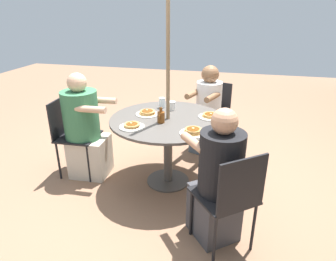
# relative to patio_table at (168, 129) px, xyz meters

# --- Properties ---
(ground_plane) EXTENTS (12.00, 12.00, 0.00)m
(ground_plane) POSITION_rel_patio_table_xyz_m (0.00, 0.00, -0.63)
(ground_plane) COLOR #8C664C
(patio_table) EXTENTS (1.20, 1.20, 0.75)m
(patio_table) POSITION_rel_patio_table_xyz_m (0.00, 0.00, 0.00)
(patio_table) COLOR #4C4742
(patio_table) RESTS_ON ground
(umbrella_pole) EXTENTS (0.04, 0.04, 2.33)m
(umbrella_pole) POSITION_rel_patio_table_xyz_m (0.00, 0.00, 0.54)
(umbrella_pole) COLOR #846B4C
(umbrella_pole) RESTS_ON ground
(patio_chair_north) EXTENTS (0.44, 0.44, 0.88)m
(patio_chair_north) POSITION_rel_patio_table_xyz_m (0.05, -1.11, -0.12)
(patio_chair_north) COLOR black
(patio_chair_north) RESTS_ON ground
(diner_north) EXTENTS (0.40, 0.56, 1.18)m
(diner_north) POSITION_rel_patio_table_xyz_m (0.04, -0.94, -0.10)
(diner_north) COLOR beige
(diner_north) RESTS_ON ground
(patio_chair_east) EXTENTS (0.59, 0.59, 0.88)m
(patio_chair_east) POSITION_rel_patio_table_xyz_m (0.87, 0.69, -0.12)
(patio_chair_east) COLOR black
(patio_chair_east) RESTS_ON ground
(diner_east) EXTENTS (0.58, 0.56, 1.15)m
(diner_east) POSITION_rel_patio_table_xyz_m (0.74, 0.58, -0.10)
(diner_east) COLOR #3D3D42
(diner_east) RESTS_ON ground
(patio_chair_south) EXTENTS (0.54, 0.54, 0.88)m
(patio_chair_south) POSITION_rel_patio_table_xyz_m (-1.04, 0.37, -0.12)
(patio_chair_south) COLOR black
(patio_chair_south) RESTS_ON ground
(diner_south) EXTENTS (0.55, 0.46, 1.14)m
(diner_south) POSITION_rel_patio_table_xyz_m (-0.89, 0.31, -0.10)
(diner_south) COLOR slate
(diner_south) RESTS_ON ground
(pancake_plate_a) EXTENTS (0.24, 0.24, 0.05)m
(pancake_plate_a) POSITION_rel_patio_table_xyz_m (-0.06, -0.24, 0.13)
(pancake_plate_a) COLOR silver
(pancake_plate_a) RESTS_ON patio_table
(pancake_plate_b) EXTENTS (0.24, 0.24, 0.05)m
(pancake_plate_b) POSITION_rel_patio_table_xyz_m (-0.14, 0.41, 0.13)
(pancake_plate_b) COLOR silver
(pancake_plate_b) RESTS_ON patio_table
(pancake_plate_c) EXTENTS (0.24, 0.24, 0.06)m
(pancake_plate_c) POSITION_rel_patio_table_xyz_m (0.33, 0.31, 0.14)
(pancake_plate_c) COLOR silver
(pancake_plate_c) RESTS_ON patio_table
(pancake_plate_d) EXTENTS (0.24, 0.24, 0.05)m
(pancake_plate_d) POSITION_rel_patio_table_xyz_m (0.31, -0.28, 0.13)
(pancake_plate_d) COLOR silver
(pancake_plate_d) RESTS_ON patio_table
(syrup_bottle) EXTENTS (0.10, 0.08, 0.16)m
(syrup_bottle) POSITION_rel_patio_table_xyz_m (0.12, -0.04, 0.18)
(syrup_bottle) COLOR brown
(syrup_bottle) RESTS_ON patio_table
(coffee_cup) EXTENTS (0.08, 0.08, 0.09)m
(coffee_cup) POSITION_rel_patio_table_xyz_m (-0.28, -0.03, 0.16)
(coffee_cup) COLOR white
(coffee_cup) RESTS_ON patio_table
(drinking_glass_a) EXTENTS (0.07, 0.07, 0.12)m
(drinking_glass_a) POSITION_rel_patio_table_xyz_m (-0.32, -0.15, 0.17)
(drinking_glass_a) COLOR silver
(drinking_glass_a) RESTS_ON patio_table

